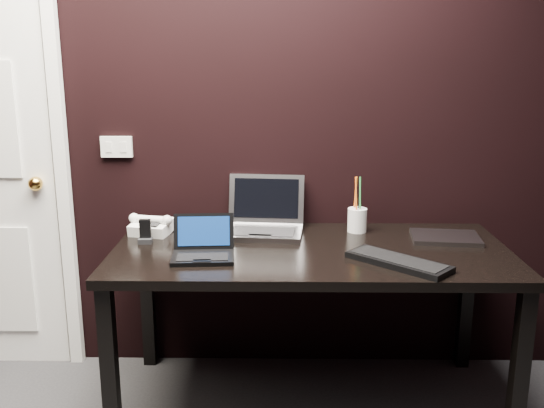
{
  "coord_description": "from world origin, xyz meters",
  "views": [
    {
      "loc": [
        0.17,
        -1.09,
        1.55
      ],
      "look_at": [
        0.13,
        1.35,
        0.95
      ],
      "focal_mm": 40.0,
      "sensor_mm": 36.0,
      "label": 1
    }
  ],
  "objects_px": {
    "netbook": "(203,250)",
    "ext_keyboard": "(398,262)",
    "silver_laptop": "(264,223)",
    "mobile_phone": "(145,234)",
    "desk": "(311,265)",
    "desk_phone": "(151,226)",
    "closed_laptop": "(445,237)",
    "pen_cup": "(357,219)"
  },
  "relations": [
    {
      "from": "netbook",
      "to": "mobile_phone",
      "type": "distance_m",
      "value": 0.34
    },
    {
      "from": "desk",
      "to": "ext_keyboard",
      "type": "distance_m",
      "value": 0.41
    },
    {
      "from": "desk",
      "to": "closed_laptop",
      "type": "distance_m",
      "value": 0.63
    },
    {
      "from": "desk",
      "to": "silver_laptop",
      "type": "bearing_deg",
      "value": 131.97
    },
    {
      "from": "netbook",
      "to": "silver_laptop",
      "type": "bearing_deg",
      "value": 56.6
    },
    {
      "from": "desk",
      "to": "silver_laptop",
      "type": "distance_m",
      "value": 0.34
    },
    {
      "from": "silver_laptop",
      "to": "closed_laptop",
      "type": "bearing_deg",
      "value": -7.15
    },
    {
      "from": "silver_laptop",
      "to": "pen_cup",
      "type": "relative_size",
      "value": 1.48
    },
    {
      "from": "closed_laptop",
      "to": "pen_cup",
      "type": "bearing_deg",
      "value": 162.09
    },
    {
      "from": "desk",
      "to": "closed_laptop",
      "type": "bearing_deg",
      "value": 12.08
    },
    {
      "from": "netbook",
      "to": "ext_keyboard",
      "type": "bearing_deg",
      "value": -5.79
    },
    {
      "from": "mobile_phone",
      "to": "ext_keyboard",
      "type": "bearing_deg",
      "value": -14.62
    },
    {
      "from": "desk",
      "to": "desk_phone",
      "type": "xyz_separation_m",
      "value": [
        -0.73,
        0.2,
        0.12
      ]
    },
    {
      "from": "netbook",
      "to": "desk_phone",
      "type": "distance_m",
      "value": 0.44
    },
    {
      "from": "desk_phone",
      "to": "mobile_phone",
      "type": "distance_m",
      "value": 0.13
    },
    {
      "from": "netbook",
      "to": "silver_laptop",
      "type": "height_order",
      "value": "silver_laptop"
    },
    {
      "from": "ext_keyboard",
      "to": "pen_cup",
      "type": "distance_m",
      "value": 0.48
    },
    {
      "from": "silver_laptop",
      "to": "netbook",
      "type": "bearing_deg",
      "value": -123.4
    },
    {
      "from": "silver_laptop",
      "to": "mobile_phone",
      "type": "relative_size",
      "value": 3.74
    },
    {
      "from": "desk_phone",
      "to": "pen_cup",
      "type": "xyz_separation_m",
      "value": [
        0.96,
        0.05,
        0.02
      ]
    },
    {
      "from": "closed_laptop",
      "to": "mobile_phone",
      "type": "bearing_deg",
      "value": -177.46
    },
    {
      "from": "silver_laptop",
      "to": "desk_phone",
      "type": "height_order",
      "value": "silver_laptop"
    },
    {
      "from": "netbook",
      "to": "ext_keyboard",
      "type": "relative_size",
      "value": 0.66
    },
    {
      "from": "netbook",
      "to": "ext_keyboard",
      "type": "height_order",
      "value": "netbook"
    },
    {
      "from": "mobile_phone",
      "to": "desk",
      "type": "bearing_deg",
      "value": -5.59
    },
    {
      "from": "desk",
      "to": "desk_phone",
      "type": "height_order",
      "value": "desk_phone"
    },
    {
      "from": "desk",
      "to": "silver_laptop",
      "type": "relative_size",
      "value": 4.36
    },
    {
      "from": "netbook",
      "to": "desk_phone",
      "type": "bearing_deg",
      "value": 130.4
    },
    {
      "from": "desk_phone",
      "to": "mobile_phone",
      "type": "xyz_separation_m",
      "value": [
        0.0,
        -0.13,
        0.0
      ]
    },
    {
      "from": "closed_laptop",
      "to": "desk",
      "type": "bearing_deg",
      "value": -167.92
    },
    {
      "from": "closed_laptop",
      "to": "desk_phone",
      "type": "bearing_deg",
      "value": 176.87
    },
    {
      "from": "netbook",
      "to": "silver_laptop",
      "type": "relative_size",
      "value": 0.68
    },
    {
      "from": "netbook",
      "to": "desk_phone",
      "type": "relative_size",
      "value": 1.23
    },
    {
      "from": "netbook",
      "to": "closed_laptop",
      "type": "distance_m",
      "value": 1.09
    },
    {
      "from": "desk",
      "to": "netbook",
      "type": "distance_m",
      "value": 0.48
    },
    {
      "from": "silver_laptop",
      "to": "pen_cup",
      "type": "xyz_separation_m",
      "value": [
        0.44,
        0.02,
        0.01
      ]
    },
    {
      "from": "closed_laptop",
      "to": "pen_cup",
      "type": "relative_size",
      "value": 1.21
    },
    {
      "from": "pen_cup",
      "to": "netbook",
      "type": "bearing_deg",
      "value": -150.6
    },
    {
      "from": "netbook",
      "to": "pen_cup",
      "type": "xyz_separation_m",
      "value": [
        0.68,
        0.38,
        0.03
      ]
    },
    {
      "from": "ext_keyboard",
      "to": "desk_phone",
      "type": "distance_m",
      "value": 1.14
    },
    {
      "from": "mobile_phone",
      "to": "silver_laptop",
      "type": "bearing_deg",
      "value": 17.38
    },
    {
      "from": "silver_laptop",
      "to": "mobile_phone",
      "type": "xyz_separation_m",
      "value": [
        -0.52,
        -0.16,
        -0.01
      ]
    }
  ]
}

